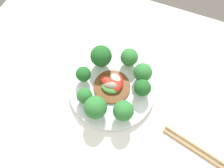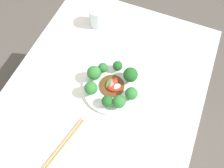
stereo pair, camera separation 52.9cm
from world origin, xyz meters
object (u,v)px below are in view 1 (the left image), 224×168
(broccoli_northwest, at_px, (101,56))
(broccoli_south, at_px, (95,107))
(chopsticks, at_px, (206,155))
(broccoli_southwest, at_px, (85,96))
(plate, at_px, (112,88))
(broccoli_east, at_px, (142,88))
(broccoli_west, at_px, (83,74))
(broccoli_southeast, at_px, (123,111))
(broccoli_north, at_px, (129,57))
(stirfry_center, at_px, (113,85))
(broccoli_northeast, at_px, (143,73))

(broccoli_northwest, distance_m, broccoli_south, 0.15)
(chopsticks, bearing_deg, broccoli_southwest, 177.30)
(plate, distance_m, broccoli_east, 0.09)
(plate, xyz_separation_m, broccoli_west, (-0.08, -0.01, 0.04))
(broccoli_southeast, bearing_deg, broccoli_west, 157.27)
(broccoli_west, distance_m, broccoli_north, 0.14)
(plate, bearing_deg, stirfry_center, 83.96)
(broccoli_east, bearing_deg, broccoli_south, -132.96)
(broccoli_southeast, distance_m, stirfry_center, 0.09)
(broccoli_northwest, xyz_separation_m, broccoli_west, (-0.02, -0.06, -0.01))
(chopsticks, bearing_deg, broccoli_west, 169.13)
(broccoli_southwest, bearing_deg, broccoli_east, 30.23)
(broccoli_west, distance_m, broccoli_south, 0.10)
(plate, height_order, broccoli_southwest, broccoli_southwest)
(broccoli_southeast, relative_size, broccoli_west, 1.20)
(broccoli_southeast, distance_m, broccoli_northwest, 0.17)
(broccoli_west, relative_size, stirfry_center, 0.54)
(broccoli_northwest, relative_size, chopsticks, 0.31)
(broccoli_north, height_order, broccoli_southwest, broccoli_north)
(broccoli_east, height_order, broccoli_northeast, broccoli_northeast)
(broccoli_southeast, height_order, stirfry_center, broccoli_southeast)
(broccoli_northwest, bearing_deg, broccoli_southeast, -47.31)
(broccoli_southeast, xyz_separation_m, stirfry_center, (-0.06, 0.07, -0.03))
(broccoli_west, bearing_deg, broccoli_northwest, 69.54)
(broccoli_south, relative_size, broccoli_northeast, 1.10)
(plate, height_order, broccoli_southeast, broccoli_southeast)
(broccoli_southeast, bearing_deg, broccoli_southwest, 178.32)
(broccoli_south, bearing_deg, broccoli_north, 81.30)
(broccoli_north, distance_m, stirfry_center, 0.09)
(broccoli_south, relative_size, broccoli_southwest, 1.36)
(broccoli_north, bearing_deg, stirfry_center, -100.35)
(plate, distance_m, broccoli_south, 0.09)
(broccoli_west, xyz_separation_m, broccoli_north, (0.10, 0.10, 0.00))
(plate, relative_size, broccoli_west, 4.43)
(broccoli_northeast, distance_m, stirfry_center, 0.09)
(broccoli_east, height_order, broccoli_south, broccoli_south)
(plate, xyz_separation_m, broccoli_south, (-0.01, -0.08, 0.05))
(broccoli_northwest, relative_size, broccoli_west, 1.35)
(broccoli_west, xyz_separation_m, broccoli_southwest, (0.03, -0.05, -0.00))
(broccoli_west, relative_size, broccoli_north, 0.90)
(broccoli_north, relative_size, broccoli_southwest, 1.22)
(plate, relative_size, broccoli_east, 4.28)
(plate, xyz_separation_m, broccoli_northwest, (-0.06, 0.06, 0.05))
(stirfry_center, distance_m, chopsticks, 0.30)
(broccoli_northwest, distance_m, broccoli_north, 0.08)
(chopsticks, bearing_deg, broccoli_north, 148.32)
(broccoli_northwest, xyz_separation_m, broccoli_east, (0.14, -0.04, -0.01))
(plate, xyz_separation_m, broccoli_southeast, (0.06, -0.07, 0.05))
(broccoli_north, distance_m, broccoli_southwest, 0.16)
(broccoli_north, relative_size, stirfry_center, 0.60)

